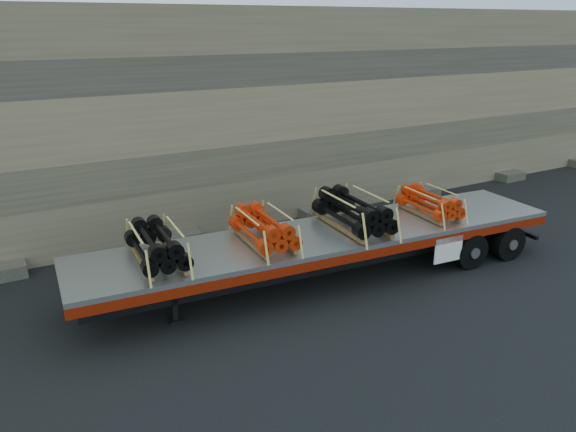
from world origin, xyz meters
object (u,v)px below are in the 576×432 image
Objects in this scene: bundle_midfront at (264,229)px; bundle_midrear at (353,213)px; bundle_front at (157,246)px; bundle_rear at (430,203)px; trailer at (326,256)px.

bundle_midfront is 0.88× the size of bundle_midrear.
bundle_front is 5.22m from bundle_midrear.
bundle_front is at bearing 180.00° from bundle_midfront.
bundle_front is 1.13× the size of bundle_rear.
trailer is 2.07m from bundle_midfront.
trailer is at bearing 180.00° from bundle_midrear.
bundle_midfront is at bearing -180.00° from bundle_rear.
trailer is at bearing -0.00° from bundle_front.
trailer is 1.35m from bundle_midrear.
bundle_midfront is at bearing 0.00° from bundle_front.
bundle_midrear is (5.21, -0.40, 0.05)m from bundle_front.
bundle_midfront is at bearing 180.00° from trailer.
bundle_front is at bearing -180.00° from bundle_rear.
bundle_rear is at bearing 0.00° from trailer.
trailer is 6.86× the size of bundle_rear.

